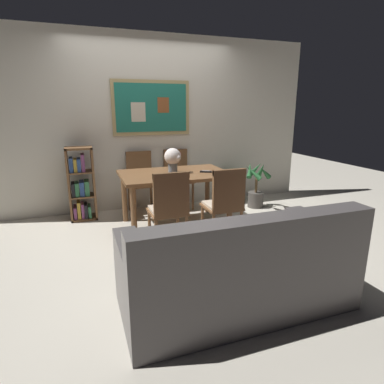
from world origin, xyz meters
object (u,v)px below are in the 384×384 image
Objects in this scene: dining_chair_far_left at (141,177)px; flower_vase at (173,158)px; potted_palm at (256,189)px; leather_couch at (239,272)px; dining_chair_far_right at (177,174)px; bookshelf at (81,186)px; dining_chair_near_right at (225,200)px; tv_remote at (206,172)px; dining_table at (175,180)px; dining_chair_near_left at (169,205)px; potted_ivy at (234,183)px.

flower_vase reaches higher than dining_chair_far_left.
potted_palm is at bearing -13.26° from dining_chair_far_left.
leather_couch is at bearing -84.59° from dining_chair_far_left.
bookshelf is at bearing -175.13° from dining_chair_far_right.
dining_chair_near_right is 0.51× the size of leather_couch.
dining_chair_far_left reaches higher than tv_remote.
dining_table is at bearing -67.23° from dining_chair_far_left.
bookshelf is 6.51× the size of tv_remote.
bookshelf is at bearing 121.23° from dining_chair_near_left.
dining_chair_near_left is 1.71× the size of potted_ivy.
dining_chair_near_right is at bearing -44.39° from bookshelf.
dining_chair_far_left reaches higher than leather_couch.
leather_couch is 11.40× the size of tv_remote.
potted_palm reaches higher than potted_ivy.
dining_chair_near_right is 5.76× the size of tv_remote.
dining_chair_far_left is at bearing 111.63° from flower_vase.
bookshelf is 3.18× the size of flower_vase.
dining_table reaches higher than potted_palm.
dining_chair_far_left is at bearing 95.41° from leather_couch.
dining_chair_near_left is at bearing -110.04° from dining_chair_far_right.
dining_chair_near_right is 0.89× the size of bookshelf.
dining_chair_far_left is at bearing 90.75° from dining_chair_near_left.
dining_chair_far_right is 0.51× the size of leather_couch.
dining_table is at bearing 68.94° from dining_chair_near_left.
dining_chair_far_right is at bearing 69.96° from dining_chair_near_left.
potted_ivy is 3.36× the size of tv_remote.
potted_palm is (1.75, -0.41, -0.24)m from dining_chair_far_left.
dining_chair_near_left is 1.00× the size of dining_chair_near_right.
bookshelf reaches higher than dining_chair_far_left.
dining_chair_far_right is 1.27m from potted_palm.
potted_ivy is (1.56, 1.55, -0.23)m from dining_chair_near_left.
dining_chair_near_right is at bearing -87.67° from dining_chair_far_right.
potted_ivy is at bearing 45.60° from tv_remote.
dining_chair_near_left and dining_chair_far_left have the same top height.
potted_ivy is (1.33, 2.72, -0.01)m from leather_couch.
dining_chair_near_right is 1.26× the size of potted_palm.
dining_table is at bearing -166.54° from potted_palm.
bookshelf is (-0.86, -0.08, -0.06)m from dining_chair_far_left.
dining_chair_far_left is (-0.02, 1.53, 0.00)m from dining_chair_near_left.
leather_couch is 3.03m from potted_ivy.
tv_remote is (0.41, -0.12, -0.18)m from flower_vase.
dining_chair_far_right reaches higher than tv_remote.
potted_ivy is at bearing 30.97° from flower_vase.
dining_table is 0.85m from dining_chair_far_right.
tv_remote is at bearing -82.78° from dining_chair_far_right.
dining_chair_near_right is at bearing -120.17° from potted_ivy.
dining_chair_far_left is 1.71× the size of potted_ivy.
potted_palm is (2.61, -0.33, -0.18)m from bookshelf.
bookshelf is at bearing 150.09° from dining_table.
flower_vase is (-0.36, 0.82, 0.38)m from dining_chair_near_right.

